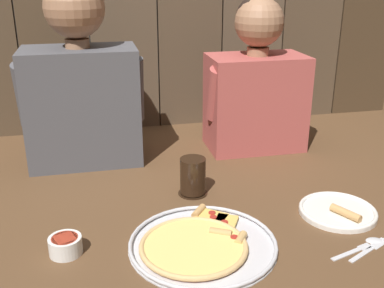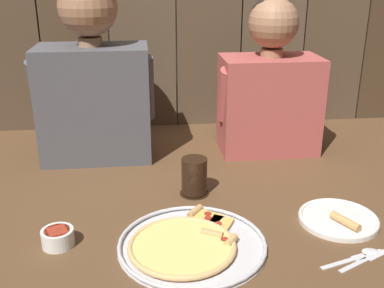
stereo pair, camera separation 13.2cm
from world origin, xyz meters
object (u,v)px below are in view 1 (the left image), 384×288
at_px(dipping_bowl, 65,245).
at_px(diner_right, 256,82).
at_px(dinner_plate, 338,211).
at_px(diner_left, 81,80).
at_px(pizza_tray, 200,244).
at_px(drinking_glass, 191,177).

height_order(dipping_bowl, diner_right, diner_right).
height_order(dinner_plate, diner_left, diner_left).
bearing_deg(pizza_tray, diner_right, 60.15).
bearing_deg(dipping_bowl, diner_right, 40.40).
relative_size(drinking_glass, dipping_bowl, 1.44).
bearing_deg(dinner_plate, diner_left, 141.31).
relative_size(diner_left, diner_right, 1.13).
bearing_deg(drinking_glass, dipping_bowl, -146.35).
xyz_separation_m(pizza_tray, diner_left, (-0.27, 0.63, 0.29)).
xyz_separation_m(diner_left, diner_right, (0.63, -0.00, -0.04)).
xyz_separation_m(drinking_glass, diner_right, (0.32, 0.34, 0.20)).
height_order(drinking_glass, diner_right, diner_right).
bearing_deg(dipping_bowl, dinner_plate, 2.54).
relative_size(pizza_tray, dipping_bowl, 4.61).
distance_m(pizza_tray, drinking_glass, 0.30).
height_order(dipping_bowl, diner_left, diner_left).
relative_size(dinner_plate, drinking_glass, 1.86).
bearing_deg(pizza_tray, dinner_plate, 10.57).
relative_size(drinking_glass, diner_right, 0.21).
bearing_deg(dinner_plate, diner_right, 95.98).
relative_size(pizza_tray, diner_left, 0.58).
height_order(pizza_tray, diner_left, diner_left).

